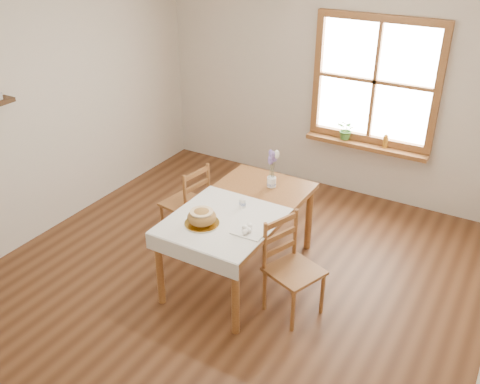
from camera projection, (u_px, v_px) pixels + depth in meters
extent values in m
plane|color=brown|center=(224.00, 289.00, 5.05)|extent=(5.00, 5.00, 0.00)
cube|color=beige|center=(333.00, 87.00, 6.34)|extent=(4.50, 0.10, 2.60)
cube|color=beige|center=(35.00, 117.00, 5.44)|extent=(0.10, 5.00, 2.60)
cube|color=white|center=(219.00, 0.00, 3.82)|extent=(4.50, 5.00, 0.10)
cube|color=#925C2D|center=(383.00, 18.00, 5.69)|extent=(1.46, 0.08, 0.08)
cube|color=#925C2D|center=(368.00, 138.00, 6.34)|extent=(1.46, 0.08, 0.08)
cube|color=#925C2D|center=(318.00, 73.00, 6.32)|extent=(0.08, 0.08, 1.30)
cube|color=#925C2D|center=(438.00, 91.00, 5.71)|extent=(0.08, 0.08, 1.30)
cube|color=#925C2D|center=(375.00, 81.00, 6.01)|extent=(0.04, 0.06, 1.30)
cube|color=#925C2D|center=(375.00, 81.00, 6.01)|extent=(1.30, 0.06, 0.04)
cube|color=white|center=(376.00, 81.00, 6.04)|extent=(1.30, 0.01, 1.30)
cube|color=#925C2D|center=(366.00, 145.00, 6.33)|extent=(1.46, 0.20, 0.05)
cube|color=#925C2D|center=(240.00, 209.00, 4.93)|extent=(0.90, 1.60, 0.05)
cylinder|color=#925C2D|center=(160.00, 270.00, 4.72)|extent=(0.07, 0.07, 0.70)
cylinder|color=#925C2D|center=(236.00, 299.00, 4.38)|extent=(0.07, 0.07, 0.70)
cylinder|color=#925C2D|center=(243.00, 200.00, 5.85)|extent=(0.07, 0.07, 0.70)
cylinder|color=#925C2D|center=(309.00, 219.00, 5.50)|extent=(0.07, 0.07, 0.70)
cube|color=silver|center=(223.00, 221.00, 4.69)|extent=(0.91, 0.99, 0.01)
cylinder|color=white|center=(202.00, 224.00, 4.62)|extent=(0.32, 0.32, 0.02)
ellipsoid|color=olive|center=(202.00, 216.00, 4.59)|extent=(0.25, 0.25, 0.14)
cube|color=silver|center=(250.00, 231.00, 4.52)|extent=(0.27, 0.23, 0.01)
cylinder|color=white|center=(241.00, 202.00, 4.89)|extent=(0.06, 0.06, 0.08)
cylinder|color=white|center=(243.00, 203.00, 4.86)|extent=(0.06, 0.06, 0.09)
cylinder|color=white|center=(271.00, 183.00, 5.23)|extent=(0.12, 0.12, 0.10)
imported|color=#417C31|center=(346.00, 132.00, 6.38)|extent=(0.28, 0.30, 0.19)
cylinder|color=#AC701F|center=(386.00, 141.00, 6.18)|extent=(0.06, 0.06, 0.16)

